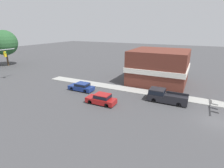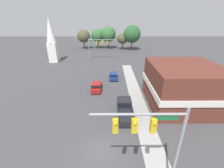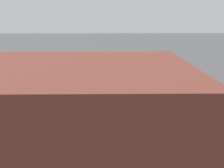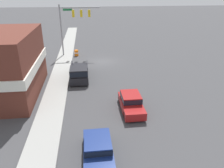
# 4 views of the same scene
# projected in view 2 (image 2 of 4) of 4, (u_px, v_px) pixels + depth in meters

# --- Properties ---
(ground_plane) EXTENTS (200.00, 200.00, 0.00)m
(ground_plane) POSITION_uv_depth(u_px,v_px,m) (99.00, 151.00, 15.84)
(ground_plane) COLOR #424244
(sidewalk_curb) EXTENTS (2.40, 60.00, 0.14)m
(sidewalk_curb) POSITION_uv_depth(u_px,v_px,m) (153.00, 150.00, 15.85)
(sidewalk_curb) COLOR #9E9E99
(sidewalk_curb) RESTS_ON ground
(near_signal_assembly) EXTENTS (6.18, 0.49, 7.95)m
(near_signal_assembly) POSITION_uv_depth(u_px,v_px,m) (153.00, 135.00, 9.92)
(near_signal_assembly) COLOR gray
(near_signal_assembly) RESTS_ON ground
(far_signal_assembly) EXTENTS (8.29, 0.49, 6.79)m
(far_signal_assembly) POSITION_uv_depth(u_px,v_px,m) (98.00, 44.00, 47.67)
(far_signal_assembly) COLOR gray
(far_signal_assembly) RESTS_ON ground
(car_lead) EXTENTS (1.80, 4.32, 1.53)m
(car_lead) POSITION_uv_depth(u_px,v_px,m) (96.00, 86.00, 28.61)
(car_lead) COLOR black
(car_lead) RESTS_ON ground
(car_oncoming) EXTENTS (1.87, 4.43, 1.40)m
(car_oncoming) POSITION_uv_depth(u_px,v_px,m) (113.00, 76.00, 33.98)
(car_oncoming) COLOR black
(car_oncoming) RESTS_ON ground
(pickup_truck_parked) EXTENTS (2.11, 5.56, 1.84)m
(pickup_truck_parked) POSITION_uv_depth(u_px,v_px,m) (125.00, 108.00, 21.53)
(pickup_truck_parked) COLOR black
(pickup_truck_parked) RESTS_ON ground
(corner_brick_building) EXTENTS (10.44, 10.62, 6.41)m
(corner_brick_building) POSITION_uv_depth(u_px,v_px,m) (183.00, 85.00, 23.24)
(corner_brick_building) COLOR brown
(corner_brick_building) RESTS_ON ground
(church_steeple) EXTENTS (2.81, 2.81, 12.98)m
(church_steeple) POSITION_uv_depth(u_px,v_px,m) (51.00, 39.00, 44.27)
(church_steeple) COLOR white
(church_steeple) RESTS_ON ground
(backdrop_tree_left_far) EXTENTS (5.44, 5.44, 8.11)m
(backdrop_tree_left_far) POSITION_uv_depth(u_px,v_px,m) (84.00, 36.00, 63.52)
(backdrop_tree_left_far) COLOR #4C3823
(backdrop_tree_left_far) RESTS_ON ground
(backdrop_tree_left_mid) EXTENTS (5.31, 5.31, 8.31)m
(backdrop_tree_left_mid) POSITION_uv_depth(u_px,v_px,m) (98.00, 35.00, 64.04)
(backdrop_tree_left_mid) COLOR #4C3823
(backdrop_tree_left_mid) RESTS_ON ground
(backdrop_tree_center) EXTENTS (6.40, 6.40, 9.32)m
(backdrop_tree_center) POSITION_uv_depth(u_px,v_px,m) (108.00, 34.00, 63.55)
(backdrop_tree_center) COLOR #4C3823
(backdrop_tree_center) RESTS_ON ground
(backdrop_tree_right_mid) EXTENTS (4.43, 4.43, 6.82)m
(backdrop_tree_right_mid) POSITION_uv_depth(u_px,v_px,m) (123.00, 39.00, 62.45)
(backdrop_tree_right_mid) COLOR #4C3823
(backdrop_tree_right_mid) RESTS_ON ground
(backdrop_tree_right_far) EXTENTS (6.87, 6.87, 9.91)m
(backdrop_tree_right_far) POSITION_uv_depth(u_px,v_px,m) (132.00, 34.00, 60.41)
(backdrop_tree_right_far) COLOR #4C3823
(backdrop_tree_right_far) RESTS_ON ground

